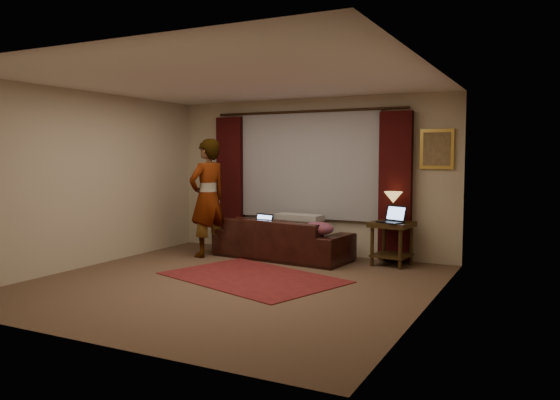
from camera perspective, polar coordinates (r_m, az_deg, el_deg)
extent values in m
cube|color=brown|center=(7.18, -5.10, -8.69)|extent=(5.00, 5.00, 0.01)
cube|color=silver|center=(7.05, -5.26, 12.38)|extent=(5.00, 5.00, 0.02)
cube|color=#BBAD94|center=(9.21, 3.10, 2.47)|extent=(5.00, 0.02, 2.60)
cube|color=#BBAD94|center=(5.06, -20.37, 0.41)|extent=(5.00, 0.02, 2.60)
cube|color=#BBAD94|center=(8.59, -19.48, 2.05)|extent=(0.02, 5.00, 2.60)
cube|color=#BBAD94|center=(6.05, 15.32, 1.19)|extent=(0.02, 5.00, 2.60)
cube|color=gray|center=(9.15, 2.95, 3.71)|extent=(2.50, 0.05, 1.80)
cube|color=black|center=(9.82, -5.20, 1.89)|extent=(0.50, 0.14, 2.30)
cube|color=black|center=(8.61, 11.97, 1.42)|extent=(0.50, 0.14, 2.30)
cylinder|color=black|center=(9.13, 2.85, 9.23)|extent=(0.04, 0.04, 3.40)
cube|color=gold|center=(8.55, 16.08, 5.14)|extent=(0.50, 0.04, 0.60)
imported|color=black|center=(8.76, 0.22, -3.22)|extent=(2.32, 1.20, 0.90)
cube|color=#A19F9A|center=(8.82, 2.02, -0.22)|extent=(0.81, 0.39, 0.09)
ellipsoid|color=brown|center=(8.21, 4.03, -3.06)|extent=(0.50, 0.39, 0.20)
cube|color=maroon|center=(7.46, -2.88, -8.09)|extent=(2.70, 2.20, 0.01)
cube|color=black|center=(8.39, 11.60, -4.49)|extent=(0.64, 0.64, 0.66)
imported|color=#A19F9A|center=(8.97, -7.56, 0.21)|extent=(0.70, 0.70, 1.92)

